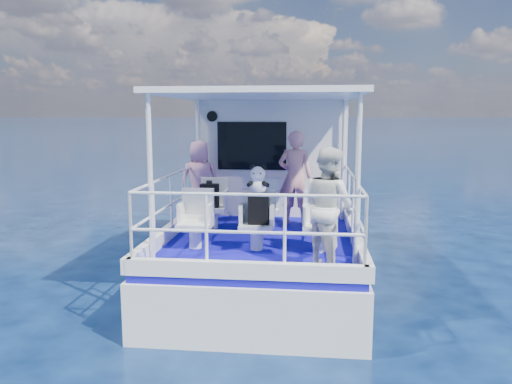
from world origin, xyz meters
The scene contains 20 objects.
ground centered at (0.00, 0.00, 0.00)m, with size 2000.00×2000.00×0.00m, color black.
hull centered at (0.00, 1.00, 0.00)m, with size 3.00×7.00×1.60m, color white.
deck centered at (0.00, 1.00, 0.85)m, with size 2.90×6.90×0.10m, color #0F0980.
cabin centered at (0.00, 2.30, 2.00)m, with size 2.85×2.00×2.20m, color white.
canopy centered at (0.00, -0.20, 3.14)m, with size 3.00×3.20×0.08m, color white.
canopy_posts centered at (0.00, -0.25, 2.00)m, with size 2.77×2.97×2.20m.
railings centered at (0.00, -0.58, 1.40)m, with size 2.84×3.59×1.00m, color white, non-canonical shape.
seat_port_fwd centered at (-0.90, 0.20, 1.09)m, with size 0.48×0.46×0.38m, color silver.
seat_center_fwd centered at (0.00, 0.20, 1.09)m, with size 0.48×0.46×0.38m, color silver.
seat_stbd_fwd centered at (0.90, 0.20, 1.09)m, with size 0.48×0.46×0.38m, color silver.
seat_port_aft centered at (-0.90, -1.10, 1.09)m, with size 0.48×0.46×0.38m, color silver.
seat_center_aft centered at (0.00, -1.10, 1.09)m, with size 0.48×0.46×0.38m, color silver.
seat_stbd_aft centered at (0.90, -1.10, 1.09)m, with size 0.48×0.46×0.38m, color silver.
passenger_port_fwd centered at (-1.25, 0.81, 1.64)m, with size 0.55×0.39×1.48m, color pink.
passenger_stbd_fwd centered at (0.49, 0.70, 1.73)m, with size 0.61×0.40×1.66m, color pink.
passenger_stbd_aft centered at (0.99, -1.80, 1.67)m, with size 0.75×0.58×1.54m, color silver.
backpack_port centered at (-0.93, 0.12, 1.48)m, with size 0.30×0.17×0.40m, color black.
backpack_center centered at (0.03, -1.12, 1.50)m, with size 0.29×0.16×0.44m, color black.
compact_camera centered at (-0.94, 0.14, 1.70)m, with size 0.09×0.06×0.06m, color black.
panda centered at (0.02, -1.11, 1.92)m, with size 0.27×0.22×0.41m, color silver, non-canonical shape.
Camera 1 is at (0.75, -8.05, 2.81)m, focal length 35.00 mm.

